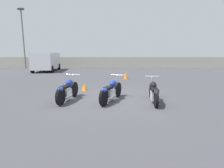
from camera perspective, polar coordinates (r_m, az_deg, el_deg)
ground_plane at (r=7.47m, az=-0.02°, el=-5.09°), size 60.00×60.00×0.00m
fence_back at (r=23.01m, az=0.59°, el=7.03°), size 40.00×0.04×1.41m
light_pole_left at (r=25.35m, az=-27.10°, el=14.49°), size 0.70×0.35×7.35m
motorcycle_slot_0 at (r=7.43m, az=-14.30°, el=-1.99°), size 0.65×2.02×1.04m
motorcycle_slot_1 at (r=7.14m, az=-0.27°, el=-2.23°), size 0.98×2.05×1.02m
motorcycle_slot_2 at (r=7.16m, az=13.46°, el=-2.61°), size 0.57×2.04×0.99m
parked_van at (r=20.31m, az=-20.62°, el=7.07°), size 2.56×4.85×1.95m
traffic_cone_near at (r=9.32m, az=-8.91°, el=-0.97°), size 0.32×0.32×0.37m
traffic_cone_far at (r=13.27m, az=4.58°, el=2.74°), size 0.35×0.35×0.52m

